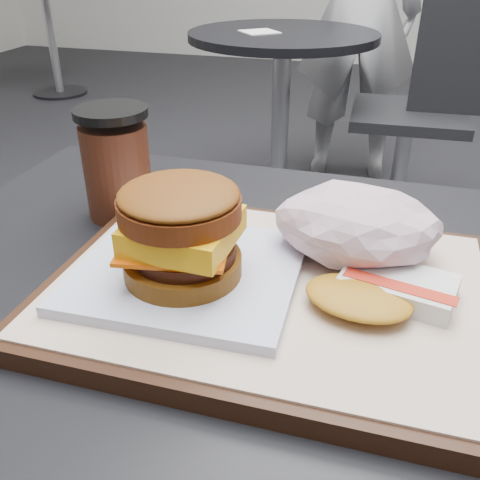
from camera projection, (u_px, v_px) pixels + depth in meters
name	position (u px, v px, depth m)	size (l,w,h in m)	color
customer_table	(275.00, 440.00, 0.57)	(0.80, 0.60, 0.77)	#A5A5AA
serving_tray	(270.00, 291.00, 0.47)	(0.38, 0.28, 0.02)	black
breakfast_sandwich	(183.00, 242.00, 0.44)	(0.19, 0.18, 0.09)	white
hash_brown	(380.00, 291.00, 0.43)	(0.13, 0.10, 0.02)	silver
crumpled_wrapper	(357.00, 225.00, 0.48)	(0.15, 0.12, 0.06)	silver
coffee_cup	(117.00, 166.00, 0.59)	(0.08, 0.08, 0.12)	#3B180E
neighbor_table	(281.00, 87.00, 2.05)	(0.70, 0.70, 0.75)	black
napkin	(259.00, 32.00, 1.93)	(0.12, 0.12, 0.00)	white
neighbor_chair	(429.00, 103.00, 1.99)	(0.61, 0.44, 0.88)	#B4B4BA
patron	(360.00, 10.00, 2.37)	(0.56, 0.37, 1.54)	silver
bg_table_mid	(48.00, 15.00, 3.83)	(0.66, 0.66, 0.75)	black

